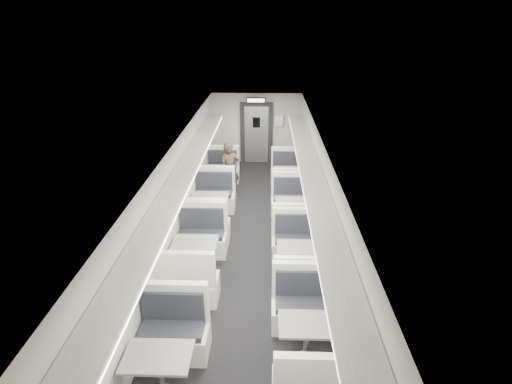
# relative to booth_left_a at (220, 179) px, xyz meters

# --- Properties ---
(room) EXTENTS (3.24, 12.24, 2.64)m
(room) POSITION_rel_booth_left_a_xyz_m (1.00, -3.45, 0.83)
(room) COLOR black
(room) RESTS_ON ground
(booth_left_a) EXTENTS (1.01, 2.04, 1.09)m
(booth_left_a) POSITION_rel_booth_left_a_xyz_m (0.00, 0.00, 0.00)
(booth_left_a) COLOR white
(booth_left_a) RESTS_ON room
(booth_left_b) EXTENTS (1.07, 2.17, 1.16)m
(booth_left_b) POSITION_rel_booth_left_a_xyz_m (0.00, -2.07, 0.02)
(booth_left_b) COLOR white
(booth_left_b) RESTS_ON room
(booth_left_c) EXTENTS (1.05, 2.14, 1.14)m
(booth_left_c) POSITION_rel_booth_left_a_xyz_m (0.00, -4.17, 0.02)
(booth_left_c) COLOR white
(booth_left_c) RESTS_ON room
(booth_left_d) EXTENTS (1.06, 2.15, 1.15)m
(booth_left_d) POSITION_rel_booth_left_a_xyz_m (0.00, -6.99, 0.02)
(booth_left_d) COLOR white
(booth_left_d) RESTS_ON room
(booth_right_a) EXTENTS (1.00, 2.02, 1.08)m
(booth_right_a) POSITION_rel_booth_left_a_xyz_m (2.00, -0.04, -0.00)
(booth_right_a) COLOR white
(booth_right_a) RESTS_ON room
(booth_right_b) EXTENTS (1.00, 2.04, 1.09)m
(booth_right_b) POSITION_rel_booth_left_a_xyz_m (2.00, -2.17, -0.00)
(booth_right_b) COLOR white
(booth_right_b) RESTS_ON room
(booth_right_c) EXTENTS (0.99, 2.00, 1.07)m
(booth_right_c) POSITION_rel_booth_left_a_xyz_m (2.00, -4.21, -0.01)
(booth_right_c) COLOR white
(booth_right_c) RESTS_ON room
(booth_right_d) EXTENTS (1.03, 2.09, 1.12)m
(booth_right_d) POSITION_rel_booth_left_a_xyz_m (2.00, -6.32, 0.01)
(booth_right_d) COLOR white
(booth_right_d) RESTS_ON room
(passenger) EXTENTS (0.67, 0.57, 1.56)m
(passenger) POSITION_rel_booth_left_a_xyz_m (0.34, -0.36, 0.42)
(passenger) COLOR black
(passenger) RESTS_ON room
(window_a) EXTENTS (0.02, 1.18, 0.84)m
(window_a) POSITION_rel_booth_left_a_xyz_m (-0.49, -0.05, 0.98)
(window_a) COLOR black
(window_a) RESTS_ON room
(window_b) EXTENTS (0.02, 1.18, 0.84)m
(window_b) POSITION_rel_booth_left_a_xyz_m (-0.49, -2.25, 0.98)
(window_b) COLOR black
(window_b) RESTS_ON room
(window_c) EXTENTS (0.02, 1.18, 0.84)m
(window_c) POSITION_rel_booth_left_a_xyz_m (-0.49, -4.45, 0.98)
(window_c) COLOR black
(window_c) RESTS_ON room
(window_d) EXTENTS (0.02, 1.18, 0.84)m
(window_d) POSITION_rel_booth_left_a_xyz_m (-0.49, -6.65, 0.98)
(window_d) COLOR black
(window_d) RESTS_ON room
(luggage_rack_left) EXTENTS (0.46, 10.40, 0.09)m
(luggage_rack_left) POSITION_rel_booth_left_a_xyz_m (-0.24, -3.75, 1.55)
(luggage_rack_left) COLOR white
(luggage_rack_left) RESTS_ON room
(luggage_rack_right) EXTENTS (0.46, 10.40, 0.09)m
(luggage_rack_right) POSITION_rel_booth_left_a_xyz_m (2.24, -3.75, 1.55)
(luggage_rack_right) COLOR white
(luggage_rack_right) RESTS_ON room
(vestibule_door) EXTENTS (1.10, 0.13, 2.10)m
(vestibule_door) POSITION_rel_booth_left_a_xyz_m (1.00, 2.49, 0.67)
(vestibule_door) COLOR black
(vestibule_door) RESTS_ON room
(exit_sign) EXTENTS (0.62, 0.12, 0.16)m
(exit_sign) POSITION_rel_booth_left_a_xyz_m (1.00, 2.00, 1.91)
(exit_sign) COLOR black
(exit_sign) RESTS_ON room
(wall_notice) EXTENTS (0.32, 0.02, 0.40)m
(wall_notice) POSITION_rel_booth_left_a_xyz_m (1.75, 2.47, 1.13)
(wall_notice) COLOR silver
(wall_notice) RESTS_ON room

